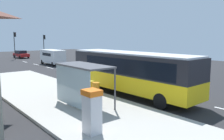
% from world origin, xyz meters
% --- Properties ---
extents(ground_plane, '(56.00, 92.00, 0.04)m').
position_xyz_m(ground_plane, '(0.00, 14.00, -0.02)').
color(ground_plane, '#262628').
extents(sidewalk_platform, '(6.20, 30.00, 0.18)m').
position_xyz_m(sidewalk_platform, '(-6.40, 2.00, 0.09)').
color(sidewalk_platform, '#ADAAA3').
rests_on(sidewalk_platform, ground).
extents(lane_stripe_seg_1, '(0.16, 2.20, 0.01)m').
position_xyz_m(lane_stripe_seg_1, '(0.25, -1.00, 0.01)').
color(lane_stripe_seg_1, silver).
rests_on(lane_stripe_seg_1, ground).
extents(lane_stripe_seg_2, '(0.16, 2.20, 0.01)m').
position_xyz_m(lane_stripe_seg_2, '(0.25, 4.00, 0.01)').
color(lane_stripe_seg_2, silver).
rests_on(lane_stripe_seg_2, ground).
extents(lane_stripe_seg_3, '(0.16, 2.20, 0.01)m').
position_xyz_m(lane_stripe_seg_3, '(0.25, 9.00, 0.01)').
color(lane_stripe_seg_3, silver).
rests_on(lane_stripe_seg_3, ground).
extents(lane_stripe_seg_4, '(0.16, 2.20, 0.01)m').
position_xyz_m(lane_stripe_seg_4, '(0.25, 14.00, 0.01)').
color(lane_stripe_seg_4, silver).
rests_on(lane_stripe_seg_4, ground).
extents(lane_stripe_seg_5, '(0.16, 2.20, 0.01)m').
position_xyz_m(lane_stripe_seg_5, '(0.25, 19.00, 0.01)').
color(lane_stripe_seg_5, silver).
rests_on(lane_stripe_seg_5, ground).
extents(lane_stripe_seg_6, '(0.16, 2.20, 0.01)m').
position_xyz_m(lane_stripe_seg_6, '(0.25, 24.00, 0.01)').
color(lane_stripe_seg_6, silver).
rests_on(lane_stripe_seg_6, ground).
extents(lane_stripe_seg_7, '(0.16, 2.20, 0.01)m').
position_xyz_m(lane_stripe_seg_7, '(0.25, 29.00, 0.01)').
color(lane_stripe_seg_7, silver).
rests_on(lane_stripe_seg_7, ground).
extents(bus, '(2.84, 11.08, 3.21)m').
position_xyz_m(bus, '(-1.71, 0.69, 1.84)').
color(bus, yellow).
rests_on(bus, ground).
extents(white_van, '(2.13, 5.24, 2.30)m').
position_xyz_m(white_van, '(2.20, 22.06, 1.34)').
color(white_van, white).
rests_on(white_van, ground).
extents(sedan_near, '(2.03, 4.49, 1.52)m').
position_xyz_m(sedan_near, '(2.30, 36.97, 0.79)').
color(sedan_near, '#A51919').
rests_on(sedan_near, ground).
extents(ticket_machine, '(0.66, 0.76, 1.94)m').
position_xyz_m(ticket_machine, '(-8.16, -3.68, 1.17)').
color(ticket_machine, silver).
rests_on(ticket_machine, sidewalk_platform).
extents(recycling_bin_orange, '(0.52, 0.52, 0.95)m').
position_xyz_m(recycling_bin_orange, '(-4.20, 1.58, 0.66)').
color(recycling_bin_orange, orange).
rests_on(recycling_bin_orange, sidewalk_platform).
extents(recycling_bin_yellow, '(0.52, 0.52, 0.95)m').
position_xyz_m(recycling_bin_yellow, '(-4.20, 2.28, 0.66)').
color(recycling_bin_yellow, yellow).
rests_on(recycling_bin_yellow, sidewalk_platform).
extents(traffic_light_near_side, '(0.49, 0.28, 4.70)m').
position_xyz_m(traffic_light_near_side, '(5.50, 32.71, 3.14)').
color(traffic_light_near_side, '#2D2D2D').
rests_on(traffic_light_near_side, ground).
extents(traffic_light_median, '(0.49, 0.28, 5.20)m').
position_xyz_m(traffic_light_median, '(0.40, 34.31, 3.44)').
color(traffic_light_median, '#2D2D2D').
rests_on(traffic_light_median, ground).
extents(bus_shelter, '(1.80, 4.00, 2.50)m').
position_xyz_m(bus_shelter, '(-6.41, 0.13, 2.10)').
color(bus_shelter, '#4C4C51').
rests_on(bus_shelter, sidewalk_platform).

